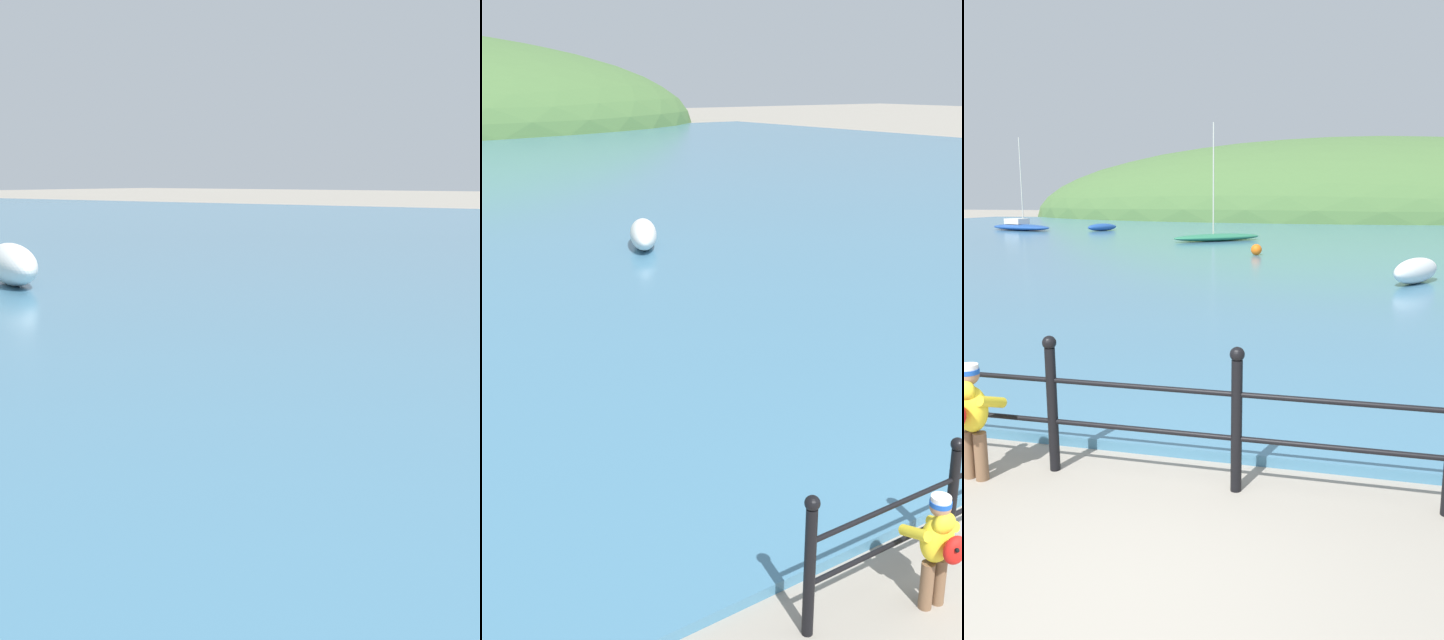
% 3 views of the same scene
% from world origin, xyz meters
% --- Properties ---
extents(child_in_coat, '(0.41, 0.55, 1.00)m').
position_xyz_m(child_in_coat, '(-1.76, 1.16, 0.61)').
color(child_in_coat, brown).
rests_on(child_in_coat, ground).
extents(boat_blue_hull, '(1.65, 2.35, 0.67)m').
position_xyz_m(boat_blue_hull, '(2.76, 14.16, 0.44)').
color(boat_blue_hull, silver).
rests_on(boat_blue_hull, water).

